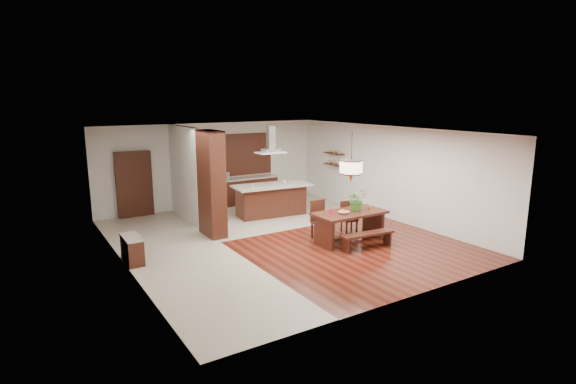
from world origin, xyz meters
TOP-DOWN VIEW (x-y plane):
  - room_shell at (0.00, 0.00)m, footprint 9.00×9.04m
  - tile_hallway at (-2.75, 0.00)m, footprint 2.50×9.00m
  - tile_kitchen at (1.25, 2.50)m, footprint 5.50×4.00m
  - soffit_band at (0.00, 0.00)m, footprint 8.00×9.00m
  - partition_pier at (-1.40, 1.20)m, footprint 0.45×1.00m
  - partition_stub at (-1.40, 3.30)m, footprint 0.18×2.40m
  - hallway_console at (-3.81, 0.20)m, footprint 0.37×0.88m
  - hallway_doorway at (-2.70, 4.40)m, footprint 1.10×0.20m
  - rear_counter at (1.00, 4.20)m, footprint 2.60×0.62m
  - kitchen_window at (1.00, 4.46)m, footprint 2.60×0.08m
  - shelf_lower at (3.87, 2.60)m, footprint 0.26×0.90m
  - shelf_upper at (3.87, 2.60)m, footprint 0.26×0.90m
  - dining_table at (1.45, -1.22)m, footprint 1.94×0.97m
  - dining_bench at (1.45, -1.92)m, footprint 1.49×0.46m
  - dining_chair_left at (0.97, -0.63)m, footprint 0.48×0.48m
  - dining_chair_right at (1.94, -0.63)m, footprint 0.47×0.47m
  - pendant_lantern at (1.45, -1.22)m, footprint 0.64×0.64m
  - foliage_plant at (1.69, -1.21)m, footprint 0.58×0.52m
  - fruit_bowl at (1.18, -1.31)m, footprint 0.35×0.35m
  - napkin_cone at (0.91, -1.10)m, footprint 0.15×0.15m
  - gold_ornament at (2.02, -1.36)m, footprint 0.10×0.10m
  - kitchen_island at (1.04, 2.20)m, footprint 2.57×1.31m
  - range_hood at (1.04, 2.21)m, footprint 0.90×0.55m
  - island_cup at (1.47, 2.10)m, footprint 0.13×0.13m
  - microwave at (0.18, 4.16)m, footprint 0.52×0.37m

SIDE VIEW (x-z plane):
  - tile_hallway at x=-2.75m, z-range 0.00..0.01m
  - tile_kitchen at x=1.25m, z-range 0.00..0.01m
  - dining_bench at x=1.45m, z-range 0.00..0.41m
  - hallway_console at x=-3.81m, z-range 0.00..0.63m
  - dining_chair_right at x=1.94m, z-range 0.00..0.89m
  - rear_counter at x=1.00m, z-range 0.00..0.95m
  - dining_chair_left at x=0.97m, z-range 0.00..1.03m
  - kitchen_island at x=1.04m, z-range 0.01..1.04m
  - dining_table at x=1.45m, z-range 0.19..1.00m
  - fruit_bowl at x=1.18m, z-range 0.81..0.87m
  - gold_ornament at x=2.02m, z-range 0.81..0.92m
  - napkin_cone at x=0.91m, z-range 0.81..1.00m
  - hallway_doorway at x=-2.70m, z-range 0.00..2.10m
  - island_cup at x=1.47m, z-range 1.02..1.12m
  - microwave at x=0.18m, z-range 0.95..1.22m
  - foliage_plant at x=1.69m, z-range 0.81..1.39m
  - shelf_lower at x=3.87m, z-range 1.38..1.42m
  - partition_pier at x=-1.40m, z-range 0.00..2.90m
  - partition_stub at x=-1.40m, z-range 0.00..2.90m
  - kitchen_window at x=1.00m, z-range 1.00..2.50m
  - shelf_upper at x=3.87m, z-range 1.78..1.82m
  - room_shell at x=0.00m, z-range 0.60..3.52m
  - pendant_lantern at x=1.45m, z-range 1.59..2.90m
  - range_hood at x=1.04m, z-range 2.03..2.90m
  - soffit_band at x=0.00m, z-range 2.88..2.89m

